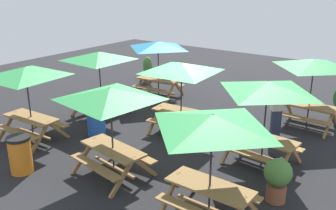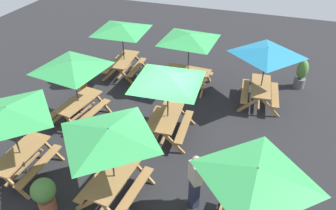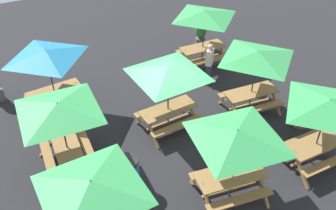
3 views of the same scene
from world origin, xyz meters
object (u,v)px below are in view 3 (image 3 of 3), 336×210
object	(u,v)px
picnic_table_0	(236,140)
person_standing	(209,63)
picnic_table_4	(257,59)
potted_plant_1	(201,33)
picnic_table_2	(59,113)
picnic_table_3	(47,58)
picnic_table_1	(168,76)
picnic_table_5	(92,191)
potted_plant_2	(303,111)
picnic_table_6	(205,18)
trash_bin_blue	(129,173)
picnic_table_7	(328,109)

from	to	relation	value
picnic_table_0	person_standing	bearing A→B (deg)	71.77
picnic_table_0	picnic_table_4	bearing A→B (deg)	53.08
potted_plant_1	picnic_table_2	bearing A→B (deg)	-147.58
picnic_table_0	picnic_table_3	world-z (taller)	same
picnic_table_1	person_standing	bearing A→B (deg)	28.14
picnic_table_0	picnic_table_5	size ratio (longest dim) A/B	0.99
picnic_table_2	picnic_table_1	bearing A→B (deg)	-82.73
picnic_table_5	potted_plant_2	bearing A→B (deg)	6.64
picnic_table_6	person_standing	xyz separation A→B (m)	(-0.57, -1.38, -1.10)
picnic_table_6	person_standing	world-z (taller)	picnic_table_6
trash_bin_blue	person_standing	bearing A→B (deg)	35.56
picnic_table_5	potted_plant_1	world-z (taller)	picnic_table_5
picnic_table_7	potted_plant_2	size ratio (longest dim) A/B	2.28
picnic_table_0	picnic_table_2	size ratio (longest dim) A/B	0.99
picnic_table_2	picnic_table_3	world-z (taller)	same
picnic_table_4	picnic_table_7	size ratio (longest dim) A/B	1.00
trash_bin_blue	picnic_table_5	bearing A→B (deg)	-132.11
picnic_table_2	potted_plant_2	bearing A→B (deg)	-100.33
picnic_table_4	picnic_table_6	bearing A→B (deg)	91.88
picnic_table_1	picnic_table_3	size ratio (longest dim) A/B	1.21
picnic_table_1	picnic_table_3	bearing A→B (deg)	134.17
trash_bin_blue	potted_plant_2	size ratio (longest dim) A/B	0.96
picnic_table_0	picnic_table_5	world-z (taller)	same
potted_plant_2	person_standing	xyz separation A→B (m)	(-1.36, 3.49, 0.30)
picnic_table_0	picnic_table_1	bearing A→B (deg)	100.75
picnic_table_2	picnic_table_7	bearing A→B (deg)	-113.39
picnic_table_2	person_standing	xyz separation A→B (m)	(5.81, 1.84, -1.10)
picnic_table_5	person_standing	xyz separation A→B (m)	(5.86, 4.70, -1.10)
picnic_table_5	potted_plant_1	size ratio (longest dim) A/B	2.28
potted_plant_2	picnic_table_0	bearing A→B (deg)	-160.73
picnic_table_0	picnic_table_4	distance (m)	3.91
picnic_table_3	trash_bin_blue	world-z (taller)	picnic_table_3
picnic_table_1	picnic_table_7	world-z (taller)	same
picnic_table_4	picnic_table_2	bearing A→B (deg)	-176.89
picnic_table_6	potted_plant_2	bearing A→B (deg)	-78.75
picnic_table_5	picnic_table_6	xyz separation A→B (m)	(6.44, 6.08, 0.00)
picnic_table_3	potted_plant_2	bearing A→B (deg)	-38.63
potted_plant_2	potted_plant_1	bearing A→B (deg)	90.80
picnic_table_2	potted_plant_1	world-z (taller)	picnic_table_2
picnic_table_6	picnic_table_7	world-z (taller)	same
picnic_table_3	potted_plant_2	world-z (taller)	picnic_table_3
potted_plant_2	person_standing	world-z (taller)	person_standing
picnic_table_0	picnic_table_2	distance (m)	4.54
picnic_table_3	person_standing	xyz separation A→B (m)	(5.47, -1.09, -1.10)
potted_plant_1	picnic_table_5	bearing A→B (deg)	-134.13
picnic_table_1	picnic_table_4	distance (m)	2.95
picnic_table_6	trash_bin_blue	distance (m)	7.10
picnic_table_0	picnic_table_3	xyz separation A→B (m)	(-3.10, 5.88, 0.00)
picnic_table_6	potted_plant_1	distance (m)	1.98
picnic_table_0	picnic_table_5	bearing A→B (deg)	-173.48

